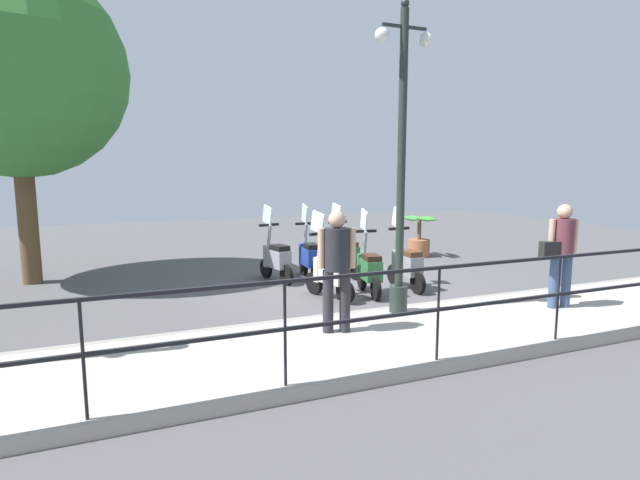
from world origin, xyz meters
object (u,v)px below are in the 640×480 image
object	(u,v)px
pedestrian_distant	(337,262)
scooter_near_0	(406,264)
lamp_post_near	(401,179)
potted_palm	(419,240)
tree_large	(15,70)
scooter_near_1	(369,269)
scooter_far_0	(344,254)
scooter_near_2	(330,272)
pedestrian_with_bag	(561,248)
scooter_far_2	(276,258)
scooter_far_1	(310,256)

from	to	relation	value
pedestrian_distant	scooter_near_0	bearing A→B (deg)	150.00
lamp_post_near	potted_palm	distance (m)	5.99
tree_large	scooter_near_1	xyz separation A→B (m)	(-3.38, -5.79, -3.63)
scooter_near_0	scooter_far_0	world-z (taller)	same
lamp_post_near	scooter_near_2	bearing A→B (deg)	14.73
lamp_post_near	scooter_near_2	world-z (taller)	lamp_post_near
pedestrian_with_bag	scooter_far_2	world-z (taller)	pedestrian_with_bag
scooter_far_1	scooter_far_0	bearing A→B (deg)	-85.83
potted_palm	scooter_near_1	xyz separation A→B (m)	(-3.04, 3.07, 0.04)
scooter_far_0	lamp_post_near	bearing A→B (deg)	160.78
scooter_near_1	scooter_near_2	xyz separation A→B (m)	(0.01, 0.77, 0.00)
lamp_post_near	scooter_near_1	size ratio (longest dim) A/B	2.88
scooter_near_0	scooter_near_1	world-z (taller)	same
pedestrian_with_bag	scooter_far_2	size ratio (longest dim) A/B	1.03
potted_palm	scooter_far_1	distance (m)	3.87
pedestrian_distant	scooter_near_0	distance (m)	3.32
scooter_far_0	scooter_near_1	bearing A→B (deg)	162.20
scooter_far_1	scooter_far_2	size ratio (longest dim) A/B	1.00
pedestrian_distant	scooter_near_2	size ratio (longest dim) A/B	1.03
potted_palm	scooter_far_1	bearing A→B (deg)	111.68
pedestrian_distant	tree_large	size ratio (longest dim) A/B	0.26
pedestrian_distant	scooter_far_1	distance (m)	3.88
tree_large	scooter_near_1	distance (m)	7.62
scooter_far_0	scooter_far_1	distance (m)	0.80
scooter_far_2	lamp_post_near	bearing A→B (deg)	-177.54
scooter_near_1	scooter_far_0	bearing A→B (deg)	0.74
scooter_near_1	potted_palm	bearing A→B (deg)	-35.14
lamp_post_near	scooter_far_1	world-z (taller)	lamp_post_near
pedestrian_distant	scooter_near_1	size ratio (longest dim) A/B	1.03
scooter_far_0	tree_large	bearing A→B (deg)	65.37
tree_large	scooter_far_2	size ratio (longest dim) A/B	4.01
scooter_far_0	scooter_near_0	bearing A→B (deg)	-167.37
pedestrian_distant	scooter_far_2	xyz separation A→B (m)	(3.76, -0.35, -0.60)
lamp_post_near	pedestrian_distant	bearing A→B (deg)	111.77
pedestrian_distant	potted_palm	xyz separation A→B (m)	(5.12, -4.64, -0.63)
pedestrian_distant	potted_palm	bearing A→B (deg)	155.66
pedestrian_distant	scooter_near_1	xyz separation A→B (m)	(2.09, -1.58, -0.60)
pedestrian_distant	tree_large	xyz separation A→B (m)	(5.46, 4.22, 3.03)
pedestrian_with_bag	scooter_near_2	size ratio (longest dim) A/B	1.03
scooter_far_1	pedestrian_with_bag	bearing A→B (deg)	-143.01
scooter_near_0	scooter_near_2	xyz separation A→B (m)	(-0.10, 1.61, 0.00)
pedestrian_distant	scooter_far_0	bearing A→B (deg)	171.37
lamp_post_near	scooter_far_0	world-z (taller)	lamp_post_near
potted_palm	scooter_near_0	size ratio (longest dim) A/B	0.69
potted_palm	scooter_near_2	xyz separation A→B (m)	(-3.03, 3.83, 0.04)
scooter_near_2	scooter_far_1	bearing A→B (deg)	-25.83
lamp_post_near	tree_large	world-z (taller)	tree_large
pedestrian_with_bag	scooter_far_1	world-z (taller)	pedestrian_with_bag
scooter_near_1	tree_large	bearing A→B (deg)	69.88
tree_large	scooter_near_2	xyz separation A→B (m)	(-3.37, -5.02, -3.63)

